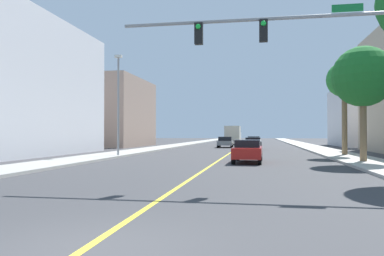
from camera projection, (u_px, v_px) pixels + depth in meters
ground at (237, 148)px, 47.36m from camera, size 192.00×192.00×0.00m
sidewalk_left at (165, 147)px, 48.99m from camera, size 3.22×168.00×0.15m
sidewalk_right at (315, 148)px, 45.73m from camera, size 3.22×168.00×0.15m
lane_marking_center at (237, 148)px, 47.36m from camera, size 0.16×144.00×0.01m
building_left_far at (108, 113)px, 54.74m from camera, size 10.19×14.75×9.59m
traffic_signal_mast at (315, 50)px, 14.14m from camera, size 10.79×0.36×6.56m
street_lamp at (118, 100)px, 29.91m from camera, size 0.56×0.28×7.87m
palm_mid at (363, 77)px, 23.45m from camera, size 3.73×3.73×7.07m
palm_far at (344, 81)px, 30.46m from camera, size 2.81×2.81×7.42m
car_red at (248, 151)px, 24.21m from camera, size 1.83×4.58×1.43m
car_black at (253, 143)px, 43.18m from camera, size 1.92×4.13×1.37m
car_white at (254, 141)px, 56.55m from camera, size 2.08×4.65×1.39m
car_gray at (225, 142)px, 49.71m from camera, size 2.02×4.53×1.41m
delivery_truck at (233, 135)px, 63.43m from camera, size 2.47×7.46×3.04m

